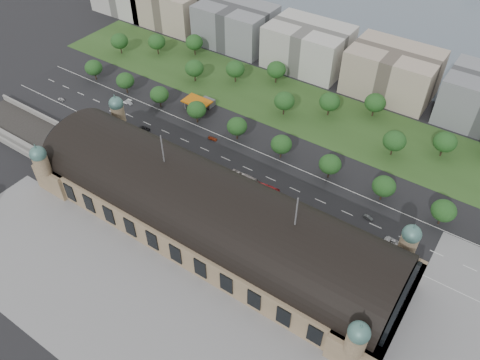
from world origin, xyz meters
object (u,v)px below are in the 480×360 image
Objects in this scene: traffic_car_4 at (232,172)px; petrol_station at (203,102)px; traffic_car_0 at (61,99)px; traffic_car_3 at (213,139)px; parked_car_2 at (173,156)px; parked_car_0 at (108,129)px; traffic_car_5 at (368,217)px; bus_east at (275,199)px; parked_car_3 at (173,157)px; traffic_car_6 at (392,241)px; parked_car_4 at (189,171)px; bus_mid at (244,179)px; parked_car_6 at (192,166)px; parked_car_1 at (152,148)px; parked_car_5 at (172,156)px; traffic_car_1 at (129,102)px; traffic_car_2 at (144,128)px; bus_west at (266,189)px.

petrol_station is at bearing -121.90° from traffic_car_4.
traffic_car_0 is 88.29m from traffic_car_3.
parked_car_0 is at bearing -107.31° from parked_car_2.
traffic_car_5 is 37.78m from bus_east.
parked_car_2 is at bearing 58.54° from parked_car_3.
traffic_car_6 is at bearing 74.92° from parked_car_2.
traffic_car_0 is at bearing -150.36° from petrol_station.
bus_mid is at bearing 81.66° from parked_car_4.
parked_car_3 is 11.03m from parked_car_6.
bus_mid is (115.24, 2.04, 1.19)m from traffic_car_0.
parked_car_1 is (67.54, -3.57, 0.12)m from traffic_car_0.
traffic_car_3 is 1.02× the size of parked_car_0.
parked_car_3 is 0.90× the size of parked_car_4.
parked_car_5 is at bearing -71.64° from petrol_station.
traffic_car_1 is 51.81m from parked_car_3.
traffic_car_3 is 21.30m from parked_car_6.
traffic_car_2 reaches higher than parked_car_3.
traffic_car_5 is (167.67, 12.09, -0.05)m from traffic_car_0.
traffic_car_6 is 0.98× the size of parked_car_5.
traffic_car_4 is 1.22× the size of parked_car_3.
parked_car_0 is 39.82m from parked_car_2.
traffic_car_0 is 0.69× the size of parked_car_5.
bus_west is (86.56, 7.04, 0.90)m from parked_car_0.
traffic_car_5 is 101.34m from parked_car_1.
traffic_car_1 is at bearing 171.98° from parked_car_0.
petrol_station is 28.41m from traffic_car_3.
parked_car_2 is at bearing -71.24° from petrol_station.
traffic_car_2 is 0.99× the size of parked_car_1.
parked_car_4 is 0.32× the size of bus_mid.
parked_car_6 is (10.84, 0.00, -0.15)m from parked_car_2.
petrol_station is 2.51× the size of parked_car_2.
parked_car_2 is at bearing 65.35° from parked_car_0.
parked_car_0 is 0.79× the size of parked_car_2.
traffic_car_1 is 102.22m from bus_east.
bus_west is (35.94, 5.16, 0.96)m from parked_car_6.
petrol_station is 3.62× the size of traffic_car_5.
traffic_car_5 is at bearing -13.94° from petrol_station.
traffic_car_0 is at bearing -83.90° from traffic_car_6.
parked_car_1 reaches higher than traffic_car_3.
traffic_car_2 is 0.43× the size of bus_east.
parked_car_0 reaches higher than parked_car_4.
parked_car_0 is 0.96× the size of parked_car_6.
bus_mid reaches higher than parked_car_2.
parked_car_5 is at bearing 97.03° from bus_mid.
traffic_car_6 is 112.73m from parked_car_1.
parked_car_5 is (11.55, 0.68, 0.01)m from parked_car_1.
parked_car_4 is at bearing 84.03° from traffic_car_0.
petrol_station is 42.50m from parked_car_5.
parked_car_6 is at bearing 86.03° from traffic_car_0.
parked_car_1 is 1.05× the size of parked_car_2.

